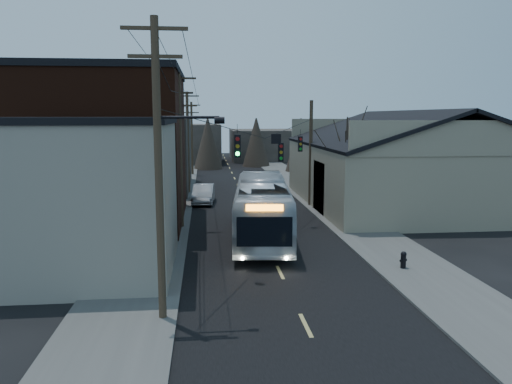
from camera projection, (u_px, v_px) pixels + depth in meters
The scene contains 15 objects.
ground at pixel (319, 352), 15.43m from camera, with size 160.00×160.00×0.00m, color black.
road_surface at pixel (244, 197), 44.94m from camera, with size 9.00×110.00×0.02m, color black.
sidewalk_left at pixel (171, 198), 44.28m from camera, with size 4.00×110.00×0.12m, color #474744.
sidewalk_right at pixel (315, 196), 45.58m from camera, with size 4.00×110.00×0.12m, color #474744.
building_clapboard at pixel (83, 199), 22.86m from camera, with size 8.00×8.00×7.00m, color gray.
building_brick at pixel (106, 150), 33.35m from camera, with size 10.00×12.00×10.00m, color black.
building_left_far at pixel (143, 154), 49.36m from camera, with size 9.00×14.00×7.00m, color #302C27.
warehouse at pixel (406, 172), 40.92m from camera, with size 16.16×20.60×7.73m.
building_far_left at pixel (188, 144), 78.31m from camera, with size 10.00×12.00×6.00m, color #302C27.
building_far_right at pixel (267, 145), 84.61m from camera, with size 12.00×14.00×5.00m, color #302C27.
bare_tree at pixel (346, 168), 35.22m from camera, with size 0.40×0.40×7.20m, color black.
utility_lines at pixel (209, 146), 38.12m from camera, with size 11.24×45.28×10.50m.
bus at pixel (262, 208), 29.77m from camera, with size 3.04×12.99×3.62m, color silver.
parked_car at pixel (203, 194), 41.83m from camera, with size 1.68×4.82×1.59m, color #A1A4A8.
fire_hydrant at pixel (403, 259), 23.57m from camera, with size 0.39×0.28×0.81m.
Camera 1 is at (-3.40, -14.24, 7.23)m, focal length 35.00 mm.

